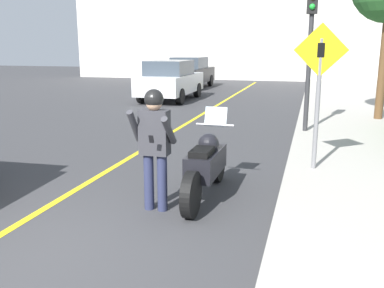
# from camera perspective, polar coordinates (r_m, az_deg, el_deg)

# --- Properties ---
(ground_plane) EXTENTS (80.00, 80.00, 0.00)m
(ground_plane) POSITION_cam_1_polar(r_m,az_deg,el_deg) (5.22, -22.03, -13.86)
(ground_plane) COLOR #38383A
(road_center_line) EXTENTS (0.12, 36.00, 0.01)m
(road_center_line) POSITION_cam_1_polar(r_m,az_deg,el_deg) (10.51, -4.57, 0.45)
(road_center_line) COLOR yellow
(road_center_line) RESTS_ON ground
(building_backdrop) EXTENTS (28.00, 1.20, 7.78)m
(building_backdrop) POSITION_cam_1_polar(r_m,az_deg,el_deg) (29.81, 10.45, 15.84)
(building_backdrop) COLOR beige
(building_backdrop) RESTS_ON ground
(motorcycle) EXTENTS (0.62, 2.30, 1.31)m
(motorcycle) POSITION_cam_1_polar(r_m,az_deg,el_deg) (6.49, 1.90, -2.79)
(motorcycle) COLOR black
(motorcycle) RESTS_ON ground
(person_biker) EXTENTS (0.59, 0.47, 1.71)m
(person_biker) POSITION_cam_1_polar(r_m,az_deg,el_deg) (5.86, -5.03, 0.84)
(person_biker) COLOR #282D4C
(person_biker) RESTS_ON ground
(crossing_sign) EXTENTS (0.91, 0.08, 2.53)m
(crossing_sign) POSITION_cam_1_polar(r_m,az_deg,el_deg) (7.73, 16.56, 7.80)
(crossing_sign) COLOR slate
(crossing_sign) RESTS_ON sidewalk_curb
(traffic_light) EXTENTS (0.26, 0.30, 3.67)m
(traffic_light) POSITION_cam_1_polar(r_m,az_deg,el_deg) (11.27, 15.58, 14.56)
(traffic_light) COLOR #2D2D30
(traffic_light) RESTS_ON sidewalk_curb
(parked_car_white) EXTENTS (1.88, 4.20, 1.68)m
(parked_car_white) POSITION_cam_1_polar(r_m,az_deg,el_deg) (18.43, -2.90, 8.52)
(parked_car_white) COLOR black
(parked_car_white) RESTS_ON ground
(parked_car_black) EXTENTS (1.88, 4.20, 1.68)m
(parked_car_black) POSITION_cam_1_polar(r_m,az_deg,el_deg) (23.94, -0.25, 9.55)
(parked_car_black) COLOR black
(parked_car_black) RESTS_ON ground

